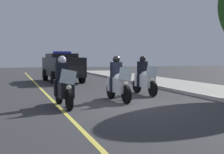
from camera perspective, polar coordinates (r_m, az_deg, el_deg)
The scene contains 7 objects.
ground_plane at distance 10.90m, azimuth 2.05°, elevation -5.13°, with size 80.00×80.00×0.00m, color #333335.
curb_strip at distance 12.70m, azimuth 18.26°, elevation -3.71°, with size 48.00×0.24×0.15m, color #B7B5AD.
lane_stripe_center at distance 10.34m, azimuth -9.65°, elevation -5.65°, with size 48.00×0.12×0.01m, color #E0D14C.
police_motorcycle_lead_left at distance 10.48m, azimuth -8.98°, elevation -1.68°, with size 2.14×0.61×1.72m.
police_motorcycle_lead_right at distance 11.74m, azimuth 1.14°, elevation -1.05°, with size 2.14×0.61×1.72m.
police_motorcycle_trailing at distance 13.81m, azimuth 6.02°, elevation -0.34°, with size 2.14×0.61×1.72m.
police_suv at distance 21.00m, azimuth -9.18°, elevation 2.03°, with size 5.01×2.32×2.05m.
Camera 1 is at (10.08, -3.78, 1.69)m, focal length 49.33 mm.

